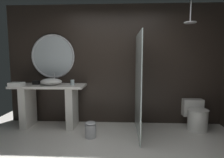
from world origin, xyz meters
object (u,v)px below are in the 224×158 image
object	(u,v)px
folded_hand_towel	(17,84)
toilet	(196,116)
waste_bin	(91,129)
tissue_box	(36,83)
rain_shower_head	(190,20)
round_wall_mirror	(53,56)
vessel_sink	(51,82)
tumbler_cup	(72,82)

from	to	relation	value
folded_hand_towel	toilet	bearing A→B (deg)	3.44
waste_bin	tissue_box	bearing A→B (deg)	156.28
rain_shower_head	round_wall_mirror	bearing A→B (deg)	169.90
tissue_box	toilet	world-z (taller)	tissue_box
tissue_box	waste_bin	world-z (taller)	tissue_box
toilet	folded_hand_towel	bearing A→B (deg)	-176.56
vessel_sink	tumbler_cup	distance (m)	0.44
round_wall_mirror	rain_shower_head	xyz separation A→B (m)	(2.76, -0.49, 0.65)
tumbler_cup	vessel_sink	bearing A→B (deg)	-178.01
rain_shower_head	folded_hand_towel	bearing A→B (deg)	179.69
rain_shower_head	waste_bin	distance (m)	2.71
vessel_sink	rain_shower_head	xyz separation A→B (m)	(2.71, -0.21, 1.17)
tissue_box	round_wall_mirror	bearing A→B (deg)	40.87
vessel_sink	toilet	world-z (taller)	vessel_sink
folded_hand_towel	tumbler_cup	bearing A→B (deg)	10.70
toilet	tissue_box	bearing A→B (deg)	179.88
tissue_box	toilet	distance (m)	3.41
folded_hand_towel	waste_bin	bearing A→B (deg)	-11.69
tumbler_cup	round_wall_mirror	xyz separation A→B (m)	(-0.49, 0.27, 0.54)
waste_bin	folded_hand_towel	size ratio (longest dim) A/B	1.12
waste_bin	rain_shower_head	bearing A→B (deg)	9.36
tissue_box	toilet	bearing A→B (deg)	-0.12
toilet	folded_hand_towel	size ratio (longest dim) A/B	2.25
rain_shower_head	toilet	bearing A→B (deg)	39.28
round_wall_mirror	rain_shower_head	world-z (taller)	rain_shower_head
tissue_box	rain_shower_head	size ratio (longest dim) A/B	0.33
vessel_sink	tumbler_cup	bearing A→B (deg)	1.99
toilet	folded_hand_towel	xyz separation A→B (m)	(-3.64, -0.22, 0.66)
tissue_box	folded_hand_towel	distance (m)	0.37
waste_bin	folded_hand_towel	bearing A→B (deg)	168.31
tumbler_cup	waste_bin	world-z (taller)	tumbler_cup
vessel_sink	folded_hand_towel	bearing A→B (deg)	-163.53
vessel_sink	tissue_box	distance (m)	0.34
tissue_box	rain_shower_head	bearing A→B (deg)	-4.57
vessel_sink	folded_hand_towel	distance (m)	0.67
round_wall_mirror	waste_bin	xyz separation A→B (m)	(0.95, -0.79, -1.34)
vessel_sink	tumbler_cup	size ratio (longest dim) A/B	4.08
vessel_sink	waste_bin	size ratio (longest dim) A/B	1.48
round_wall_mirror	tissue_box	bearing A→B (deg)	-139.13
tissue_box	waste_bin	size ratio (longest dim) A/B	0.45
tissue_box	waste_bin	xyz separation A→B (m)	(1.24, -0.54, -0.79)
folded_hand_towel	rain_shower_head	bearing A→B (deg)	-0.31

